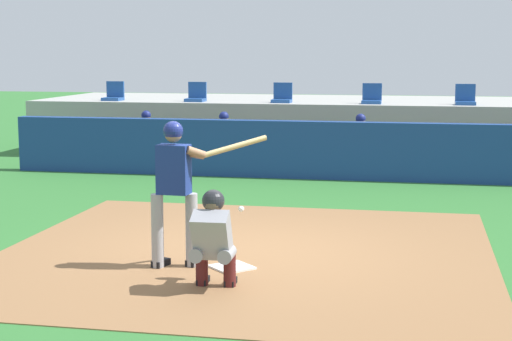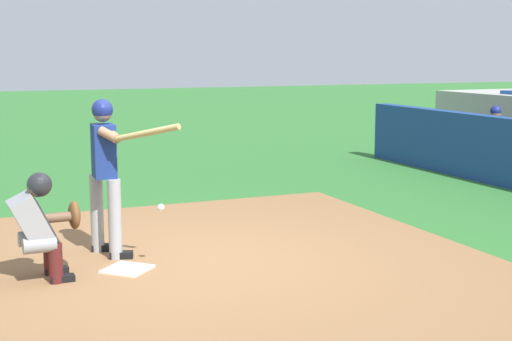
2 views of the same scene
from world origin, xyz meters
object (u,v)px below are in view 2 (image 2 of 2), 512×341
(home_plate, at_px, (127,269))
(catcher_crouched, at_px, (42,223))
(batter_at_plate, at_px, (106,167))
(dugout_player_0, at_px, (489,137))

(home_plate, xyz_separation_m, catcher_crouched, (-0.01, -0.86, 0.58))
(home_plate, bearing_deg, batter_at_plate, -175.13)
(batter_at_plate, distance_m, dugout_player_0, 8.82)
(home_plate, distance_m, batter_at_plate, 1.22)
(batter_at_plate, bearing_deg, home_plate, 4.87)
(batter_at_plate, height_order, dugout_player_0, batter_at_plate)
(batter_at_plate, relative_size, catcher_crouched, 1.12)
(catcher_crouched, height_order, dugout_player_0, dugout_player_0)
(home_plate, relative_size, dugout_player_0, 0.34)
(home_plate, height_order, batter_at_plate, batter_at_plate)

